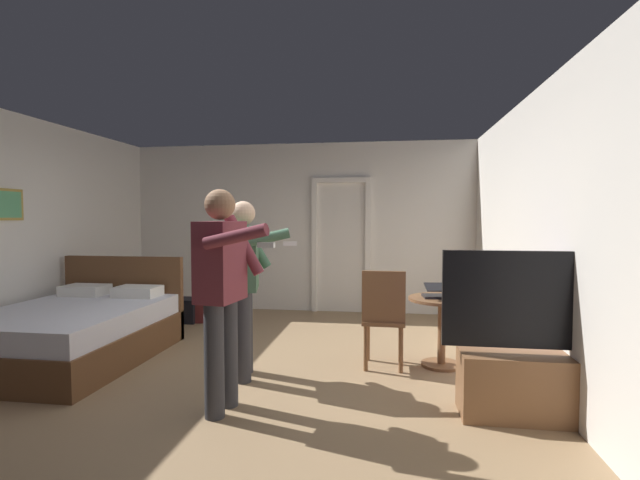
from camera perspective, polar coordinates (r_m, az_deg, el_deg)
The scene contains 14 objects.
ground_plane at distance 4.60m, azimuth -10.19°, elevation -16.37°, with size 6.83×6.83×0.00m, color #997A56.
wall_back at distance 7.41m, azimuth -2.48°, elevation 1.57°, with size 5.71×0.12×2.68m, color silver.
wall_right at distance 4.35m, azimuth 27.17°, elevation 0.33°, with size 0.12×6.45×2.68m, color silver.
doorway_frame at distance 7.23m, azimuth 2.63°, elevation 0.58°, with size 0.93×0.08×2.13m.
bed at distance 5.58m, azimuth -28.16°, elevation -9.97°, with size 1.55×2.05×1.02m.
tv_flatscreen at distance 3.88m, azimuth 24.34°, elevation -14.27°, with size 1.25×0.40×1.26m.
side_table at distance 4.84m, azimuth 14.95°, elevation -9.57°, with size 0.67×0.67×0.70m.
laptop at distance 4.75m, azimuth 14.74°, elevation -6.41°, with size 0.35×0.36×0.16m.
bottle_on_table at distance 4.73m, azimuth 16.81°, elevation -5.96°, with size 0.06×0.06×0.22m.
wooden_chair at distance 4.63m, azimuth 7.95°, elevation -9.19°, with size 0.43×0.43×0.99m.
person_blue_shirt at distance 3.60m, azimuth -12.11°, elevation -5.41°, with size 0.66×0.62×1.72m.
person_striped_shirt at distance 4.35m, azimuth -9.40°, elevation -4.37°, with size 0.72×0.65×1.66m.
suitcase_dark at distance 6.96m, azimuth -16.16°, elevation -8.37°, with size 0.51×0.29×0.33m, color #4C1919.
suitcase_small at distance 6.98m, azimuth -16.89°, elevation -8.33°, with size 0.51×0.34×0.34m, color black.
Camera 1 is at (1.39, -4.11, 1.51)m, focal length 25.67 mm.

